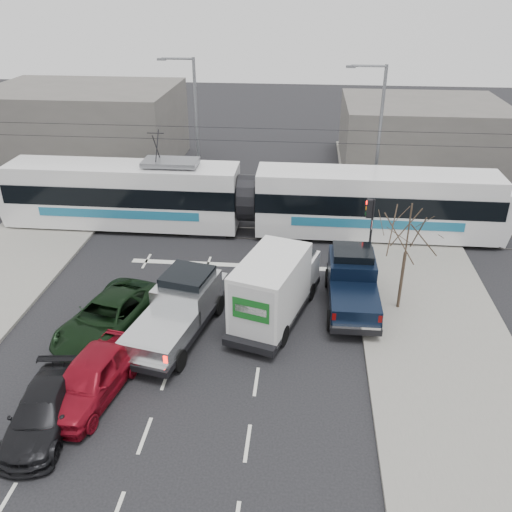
# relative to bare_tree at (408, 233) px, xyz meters

# --- Properties ---
(ground) EXTENTS (120.00, 120.00, 0.00)m
(ground) POSITION_rel_bare_tree_xyz_m (-7.60, -2.50, -3.79)
(ground) COLOR black
(ground) RESTS_ON ground
(sidewalk_right) EXTENTS (6.00, 60.00, 0.15)m
(sidewalk_right) POSITION_rel_bare_tree_xyz_m (1.40, -2.50, -3.72)
(sidewalk_right) COLOR gray
(sidewalk_right) RESTS_ON ground
(rails) EXTENTS (60.00, 1.60, 0.03)m
(rails) POSITION_rel_bare_tree_xyz_m (-7.60, 7.50, -3.78)
(rails) COLOR #33302D
(rails) RESTS_ON ground
(building_left) EXTENTS (14.00, 10.00, 6.00)m
(building_left) POSITION_rel_bare_tree_xyz_m (-21.60, 19.50, -0.79)
(building_left) COLOR #635E5A
(building_left) RESTS_ON ground
(building_right) EXTENTS (12.00, 10.00, 5.00)m
(building_right) POSITION_rel_bare_tree_xyz_m (4.40, 21.50, -1.29)
(building_right) COLOR #635E5A
(building_right) RESTS_ON ground
(bare_tree) EXTENTS (2.40, 2.40, 5.00)m
(bare_tree) POSITION_rel_bare_tree_xyz_m (0.00, 0.00, 0.00)
(bare_tree) COLOR #47382B
(bare_tree) RESTS_ON ground
(traffic_signal) EXTENTS (0.44, 0.44, 3.60)m
(traffic_signal) POSITION_rel_bare_tree_xyz_m (-1.13, 4.00, -1.05)
(traffic_signal) COLOR black
(traffic_signal) RESTS_ON ground
(street_lamp_near) EXTENTS (2.38, 0.25, 9.00)m
(street_lamp_near) POSITION_rel_bare_tree_xyz_m (-0.29, 11.50, 1.32)
(street_lamp_near) COLOR slate
(street_lamp_near) RESTS_ON ground
(street_lamp_far) EXTENTS (2.38, 0.25, 9.00)m
(street_lamp_far) POSITION_rel_bare_tree_xyz_m (-11.79, 13.50, 1.32)
(street_lamp_far) COLOR slate
(street_lamp_far) RESTS_ON ground
(catenary) EXTENTS (60.00, 0.20, 7.00)m
(catenary) POSITION_rel_bare_tree_xyz_m (-7.60, 7.50, 0.09)
(catenary) COLOR black
(catenary) RESTS_ON ground
(tram) EXTENTS (28.01, 2.89, 5.72)m
(tram) POSITION_rel_bare_tree_xyz_m (-7.73, 7.82, -1.76)
(tram) COLOR white
(tram) RESTS_ON ground
(silver_pickup) EXTENTS (3.52, 6.77, 2.34)m
(silver_pickup) POSITION_rel_bare_tree_xyz_m (-9.37, -2.47, -2.63)
(silver_pickup) COLOR black
(silver_pickup) RESTS_ON ground
(box_truck) EXTENTS (3.92, 6.70, 3.17)m
(box_truck) POSITION_rel_bare_tree_xyz_m (-5.49, -1.23, -2.23)
(box_truck) COLOR black
(box_truck) RESTS_ON ground
(navy_pickup) EXTENTS (2.26, 5.73, 2.41)m
(navy_pickup) POSITION_rel_bare_tree_xyz_m (-2.10, 0.33, -2.60)
(navy_pickup) COLOR black
(navy_pickup) RESTS_ON ground
(green_car) EXTENTS (3.89, 6.08, 1.56)m
(green_car) POSITION_rel_bare_tree_xyz_m (-12.34, -2.95, -3.01)
(green_car) COLOR black
(green_car) RESTS_ON ground
(red_car) EXTENTS (2.81, 5.14, 1.66)m
(red_car) POSITION_rel_bare_tree_xyz_m (-11.64, -6.79, -2.96)
(red_car) COLOR maroon
(red_car) RESTS_ON ground
(dark_car) EXTENTS (2.34, 4.68, 1.31)m
(dark_car) POSITION_rel_bare_tree_xyz_m (-12.71, -8.45, -3.14)
(dark_car) COLOR black
(dark_car) RESTS_ON ground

